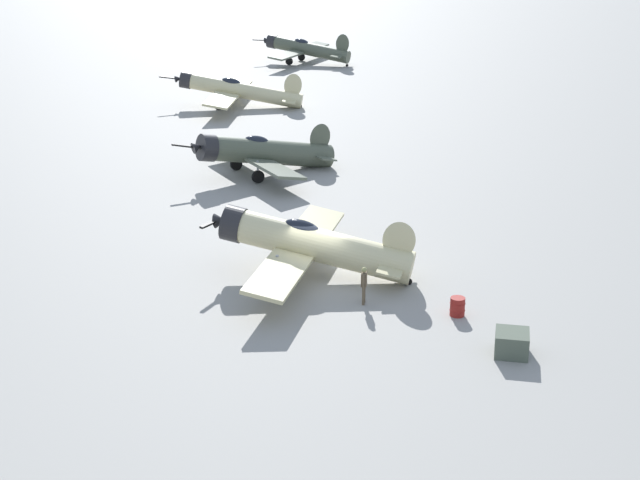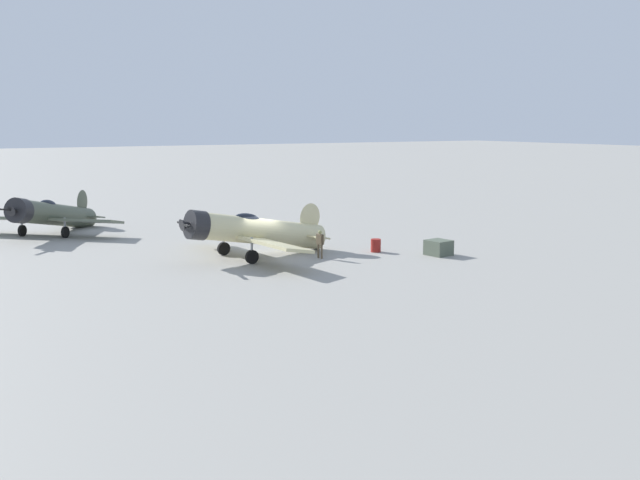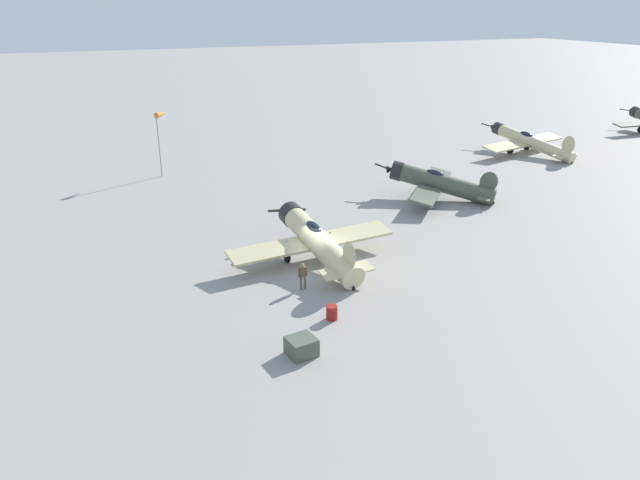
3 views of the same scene
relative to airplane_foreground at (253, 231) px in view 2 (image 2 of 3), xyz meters
name	(u,v)px [view 2 (image 2 of 3)]	position (x,y,z in m)	size (l,w,h in m)	color
ground_plane	(260,256)	(0.05, -0.50, -1.58)	(400.00, 400.00, 0.00)	gray
airplane_foreground	(253,231)	(0.00, 0.00, 0.00)	(11.85, 9.73, 3.15)	beige
airplane_mid_apron	(52,215)	(15.23, 8.67, -0.13)	(9.30, 9.36, 3.29)	#4C5442
ground_crew_mechanic	(320,241)	(-2.27, -3.30, -0.56)	(0.64, 0.31, 1.68)	brown
equipment_crate	(439,248)	(-5.00, -10.03, -1.12)	(1.51, 1.45, 0.92)	#4C5647
fuel_drum	(376,245)	(-2.17, -7.37, -1.18)	(0.66, 0.66, 0.81)	maroon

